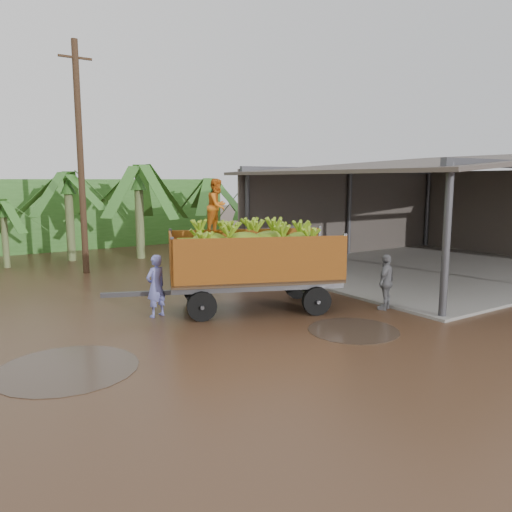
# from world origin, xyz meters

# --- Properties ---
(ground) EXTENTS (100.00, 100.00, 0.00)m
(ground) POSITION_xyz_m (0.00, 0.00, 0.00)
(ground) COLOR black
(ground) RESTS_ON ground
(packing_shed) EXTENTS (12.78, 10.80, 4.76)m
(packing_shed) POSITION_xyz_m (11.77, 1.77, 2.50)
(packing_shed) COLOR gray
(packing_shed) RESTS_ON ground
(hedge_north) EXTENTS (22.00, 3.00, 3.60)m
(hedge_north) POSITION_xyz_m (-2.00, 16.00, 1.80)
(hedge_north) COLOR #2D661E
(hedge_north) RESTS_ON ground
(banana_trailer) EXTENTS (6.35, 3.82, 3.60)m
(banana_trailer) POSITION_xyz_m (1.77, -0.13, 1.39)
(banana_trailer) COLOR #AE5F18
(banana_trailer) RESTS_ON ground
(man_blue) EXTENTS (0.69, 0.56, 1.65)m
(man_blue) POSITION_xyz_m (-0.80, 0.59, 0.82)
(man_blue) COLOR #7177CE
(man_blue) RESTS_ON ground
(man_grey) EXTENTS (0.98, 0.70, 1.55)m
(man_grey) POSITION_xyz_m (4.80, -2.22, 0.78)
(man_grey) COLOR slate
(man_grey) RESTS_ON ground
(utility_pole) EXTENTS (1.20, 0.24, 8.62)m
(utility_pole) POSITION_xyz_m (-0.66, 7.98, 4.36)
(utility_pole) COLOR #47301E
(utility_pole) RESTS_ON ground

